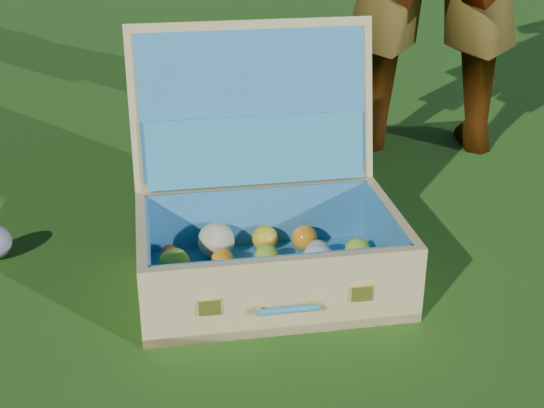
% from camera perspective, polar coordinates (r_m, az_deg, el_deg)
% --- Properties ---
extents(ground, '(60.00, 60.00, 0.00)m').
position_cam_1_polar(ground, '(1.65, -0.35, -5.48)').
color(ground, '#215114').
rests_on(ground, ground).
extents(suitcase, '(0.63, 0.57, 0.51)m').
position_cam_1_polar(suitcase, '(1.60, -0.56, -0.51)').
color(suitcase, tan).
rests_on(suitcase, ground).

